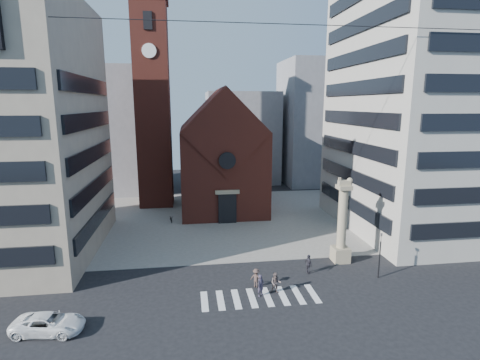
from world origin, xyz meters
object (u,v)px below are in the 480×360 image
pedestrian_1 (276,283)px  scooter_0 (171,219)px  traffic_light (380,254)px  pedestrian_2 (308,264)px  pedestrian_0 (261,285)px  white_car (49,324)px  lion_column (342,229)px

pedestrian_1 → scooter_0: pedestrian_1 is taller
pedestrian_1 → traffic_light: bearing=21.3°
pedestrian_1 → pedestrian_2: size_ratio=0.99×
pedestrian_0 → white_car: bearing=150.2°
pedestrian_0 → pedestrian_2: size_ratio=1.01×
pedestrian_2 → pedestrian_1: bearing=115.3°
traffic_light → lion_column: bearing=116.5°
lion_column → pedestrian_2: 5.28m
white_car → pedestrian_0: bearing=-72.2°
traffic_light → scooter_0: bearing=135.2°
white_car → pedestrian_0: 15.88m
pedestrian_2 → scooter_0: size_ratio=1.09×
white_car → pedestrian_1: 17.26m
traffic_light → white_car: (-26.93, -4.70, -1.62)m
lion_column → white_car: 26.56m
lion_column → pedestrian_0: 11.25m
traffic_light → white_car: traffic_light is taller
white_car → pedestrian_1: pedestrian_1 is taller
white_car → pedestrian_1: (16.95, 3.26, 0.24)m
traffic_light → pedestrian_0: 11.54m
traffic_light → pedestrian_1: bearing=-171.8°
white_car → scooter_0: bearing=-10.2°
white_car → pedestrian_0: size_ratio=2.60×
pedestrian_0 → scooter_0: pedestrian_0 is taller
scooter_0 → pedestrian_0: bearing=-76.8°
scooter_0 → lion_column: bearing=-49.2°
white_car → traffic_light: bearing=-73.0°
pedestrian_1 → pedestrian_2: (3.91, 3.24, 0.01)m
pedestrian_2 → scooter_0: 22.08m
traffic_light → pedestrian_2: 6.47m
lion_column → scooter_0: size_ratio=5.14×
lion_column → pedestrian_0: lion_column is taller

